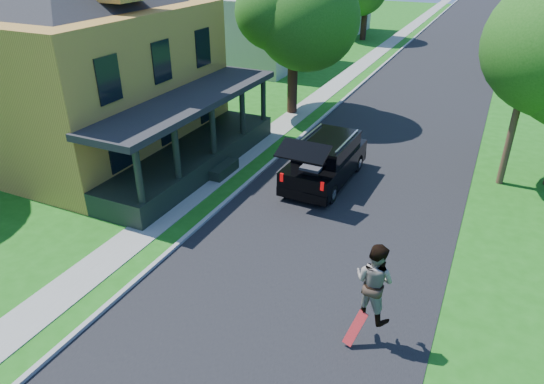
% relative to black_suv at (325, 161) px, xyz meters
% --- Properties ---
extents(ground, '(140.00, 140.00, 0.00)m').
position_rel_black_suv_xyz_m(ground, '(1.40, -7.19, -0.91)').
color(ground, '#195B12').
rests_on(ground, ground).
extents(street, '(8.00, 120.00, 0.02)m').
position_rel_black_suv_xyz_m(street, '(1.40, 12.81, -0.91)').
color(street, black).
rests_on(street, ground).
extents(curb, '(0.15, 120.00, 0.12)m').
position_rel_black_suv_xyz_m(curb, '(-2.65, 12.81, -0.91)').
color(curb, gray).
rests_on(curb, ground).
extents(sidewalk, '(1.30, 120.00, 0.03)m').
position_rel_black_suv_xyz_m(sidewalk, '(-4.20, 12.81, -0.91)').
color(sidewalk, gray).
rests_on(sidewalk, ground).
extents(front_walk, '(6.50, 1.20, 0.03)m').
position_rel_black_suv_xyz_m(front_walk, '(-8.10, -1.19, -0.91)').
color(front_walk, gray).
rests_on(front_walk, ground).
extents(main_house, '(15.56, 15.56, 10.10)m').
position_rel_black_suv_xyz_m(main_house, '(-11.40, -1.19, 4.01)').
color(main_house, gold).
rests_on(main_house, ground).
extents(neighbor_house_mid, '(12.78, 12.78, 8.30)m').
position_rel_black_suv_xyz_m(neighbor_house_mid, '(-12.10, 16.81, 3.28)').
color(neighbor_house_mid, '#B9B3A4').
rests_on(neighbor_house_mid, ground).
extents(black_suv, '(2.09, 5.17, 2.39)m').
position_rel_black_suv_xyz_m(black_suv, '(0.00, 0.00, 0.00)').
color(black_suv, black).
rests_on(black_suv, ground).
extents(skateboarder, '(1.17, 1.03, 2.03)m').
position_rel_black_suv_xyz_m(skateboarder, '(3.90, -7.62, 0.77)').
color(skateboarder, black).
rests_on(skateboarder, ground).
extents(skateboard, '(0.48, 0.50, 0.82)m').
position_rel_black_suv_xyz_m(skateboard, '(3.67, -8.03, -0.45)').
color(skateboard, '#B00F11').
rests_on(skateboard, ground).
extents(tree_left_mid, '(6.05, 6.16, 8.34)m').
position_rel_black_suv_xyz_m(tree_left_mid, '(-4.63, 7.46, 4.62)').
color(tree_left_mid, black).
rests_on(tree_left_mid, ground).
extents(utility_pole_near, '(1.64, 0.29, 8.28)m').
position_rel_black_suv_xyz_m(utility_pole_near, '(6.41, 2.88, 3.37)').
color(utility_pole_near, '#503225').
rests_on(utility_pole_near, ground).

